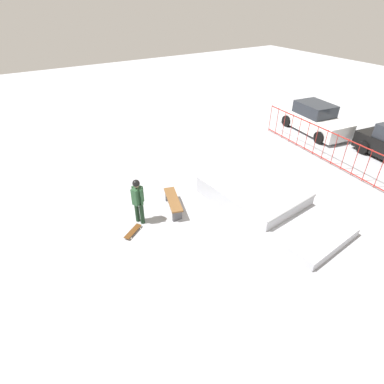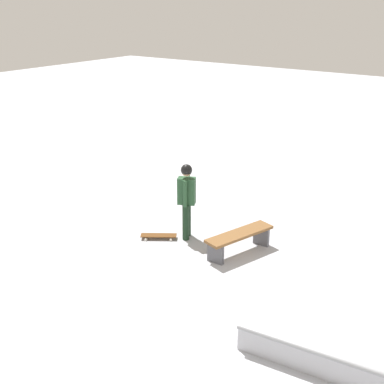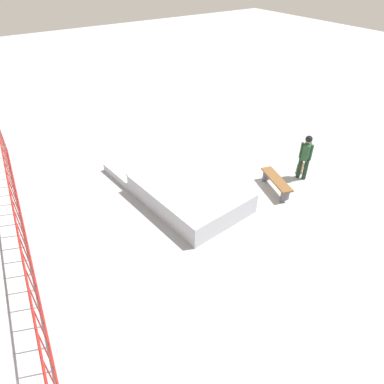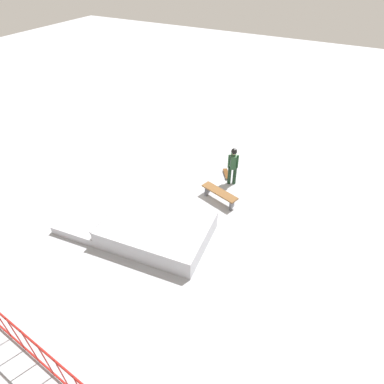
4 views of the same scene
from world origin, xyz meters
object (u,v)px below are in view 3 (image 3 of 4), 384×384
skateboard (300,167)px  park_bench (276,182)px  skate_ramp (181,188)px  skater (306,154)px

skateboard → park_bench: park_bench is taller
skate_ramp → skater: 4.59m
skate_ramp → skateboard: bearing=-109.4°
skate_ramp → park_bench: skate_ramp is taller
skater → skateboard: (0.43, -0.47, -0.93)m
skate_ramp → skateboard: (-1.12, -4.73, -0.24)m
skater → skateboard: bearing=-163.1°
park_bench → skateboard: bearing=-75.8°
skater → park_bench: size_ratio=1.05×
skateboard → skate_ramp: bearing=-47.7°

